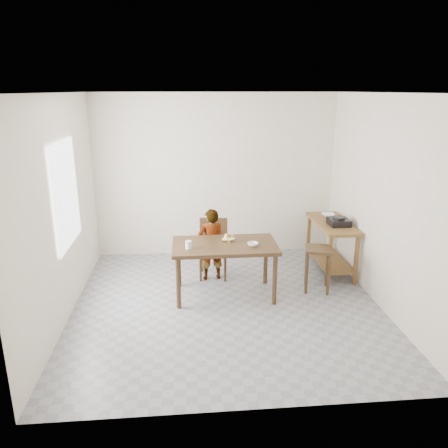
{
  "coord_description": "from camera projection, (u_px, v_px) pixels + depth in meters",
  "views": [
    {
      "loc": [
        -0.51,
        -5.2,
        2.73
      ],
      "look_at": [
        0.0,
        0.4,
        1.0
      ],
      "focal_mm": 35.0,
      "sensor_mm": 36.0,
      "label": 1
    }
  ],
  "objects": [
    {
      "name": "wall_left",
      "position": [
        59.0,
        210.0,
        5.22
      ],
      "size": [
        0.04,
        4.0,
        2.7
      ],
      "primitive_type": "cube",
      "color": "silver",
      "rests_on": "ground"
    },
    {
      "name": "banana",
      "position": [
        228.0,
        239.0,
        5.95
      ],
      "size": [
        0.21,
        0.17,
        0.07
      ],
      "primitive_type": null,
      "rotation": [
        0.0,
        0.0,
        -0.2
      ],
      "color": "#EDD65B",
      "rests_on": "dining_table"
    },
    {
      "name": "dining_chair",
      "position": [
        213.0,
        249.0,
        6.56
      ],
      "size": [
        0.47,
        0.47,
        0.87
      ],
      "primitive_type": null,
      "rotation": [
        0.0,
        0.0,
        -0.11
      ],
      "color": "#3F2A16",
      "rests_on": "floor"
    },
    {
      "name": "wall_front",
      "position": [
        252.0,
        271.0,
        3.47
      ],
      "size": [
        4.0,
        0.04,
        2.7
      ],
      "primitive_type": "cube",
      "color": "silver",
      "rests_on": "ground"
    },
    {
      "name": "floor",
      "position": [
        227.0,
        306.0,
        5.8
      ],
      "size": [
        4.0,
        4.0,
        0.04
      ],
      "primitive_type": "cube",
      "color": "gray",
      "rests_on": "ground"
    },
    {
      "name": "ceiling",
      "position": [
        227.0,
        91.0,
        4.99
      ],
      "size": [
        4.0,
        4.0,
        0.04
      ],
      "primitive_type": "cube",
      "color": "white",
      "rests_on": "wall_back"
    },
    {
      "name": "wall_back",
      "position": [
        215.0,
        176.0,
        7.32
      ],
      "size": [
        4.0,
        0.04,
        2.7
      ],
      "primitive_type": "cube",
      "color": "silver",
      "rests_on": "ground"
    },
    {
      "name": "child",
      "position": [
        211.0,
        244.0,
        6.45
      ],
      "size": [
        0.43,
        0.32,
        1.09
      ],
      "primitive_type": "imported",
      "rotation": [
        0.0,
        0.0,
        3.31
      ],
      "color": "white",
      "rests_on": "floor"
    },
    {
      "name": "gas_burner",
      "position": [
        339.0,
        222.0,
        6.49
      ],
      "size": [
        0.3,
        0.3,
        0.1
      ],
      "primitive_type": "cube",
      "rotation": [
        0.0,
        0.0,
        0.01
      ],
      "color": "black",
      "rests_on": "prep_counter"
    },
    {
      "name": "dining_table",
      "position": [
        225.0,
        270.0,
        5.97
      ],
      "size": [
        1.4,
        0.8,
        0.75
      ],
      "primitive_type": null,
      "color": "#3F2A16",
      "rests_on": "floor"
    },
    {
      "name": "prep_counter",
      "position": [
        331.0,
        247.0,
        6.78
      ],
      "size": [
        0.5,
        1.2,
        0.8
      ],
      "primitive_type": null,
      "color": "brown",
      "rests_on": "floor"
    },
    {
      "name": "small_bowl",
      "position": [
        253.0,
        244.0,
        5.78
      ],
      "size": [
        0.16,
        0.16,
        0.05
      ],
      "primitive_type": "imported",
      "rotation": [
        0.0,
        0.0,
        0.1
      ],
      "color": "white",
      "rests_on": "dining_table"
    },
    {
      "name": "wall_right",
      "position": [
        384.0,
        203.0,
        5.57
      ],
      "size": [
        0.04,
        4.0,
        2.7
      ],
      "primitive_type": "cube",
      "color": "silver",
      "rests_on": "ground"
    },
    {
      "name": "window_pane",
      "position": [
        66.0,
        194.0,
        5.37
      ],
      "size": [
        0.02,
        1.1,
        1.3
      ],
      "primitive_type": "cube",
      "color": "white",
      "rests_on": "wall_left"
    },
    {
      "name": "glass_tumbler",
      "position": [
        189.0,
        245.0,
        5.68
      ],
      "size": [
        0.1,
        0.1,
        0.1
      ],
      "primitive_type": "cylinder",
      "rotation": [
        0.0,
        0.0,
        0.28
      ],
      "color": "white",
      "rests_on": "dining_table"
    },
    {
      "name": "serving_bowl",
      "position": [
        328.0,
        215.0,
        6.92
      ],
      "size": [
        0.22,
        0.22,
        0.05
      ],
      "primitive_type": "imported",
      "rotation": [
        0.0,
        0.0,
        -0.05
      ],
      "color": "white",
      "rests_on": "prep_counter"
    },
    {
      "name": "stool",
      "position": [
        317.0,
        269.0,
        6.14
      ],
      "size": [
        0.44,
        0.44,
        0.63
      ],
      "primitive_type": null,
      "rotation": [
        0.0,
        0.0,
        -0.26
      ],
      "color": "#3F2A16",
      "rests_on": "floor"
    }
  ]
}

